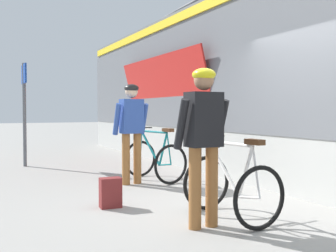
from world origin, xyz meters
name	(u,v)px	position (x,y,z in m)	size (l,w,h in m)	color
ground_plane	(235,212)	(0.00, 0.00, 0.00)	(80.00, 80.00, 0.00)	gray
train_car	(298,77)	(2.77, 1.71, 1.97)	(3.24, 17.46, 3.88)	slate
cyclist_near_in_dark	(203,133)	(-0.73, -0.40, 1.05)	(0.62, 0.32, 1.76)	#935B2D
cyclist_far_in_blue	(132,125)	(-0.49, 2.37, 1.05)	(0.62, 0.33, 1.76)	#935B2D
bicycle_near_white	(231,186)	(-0.26, -0.27, 0.40)	(0.74, 1.09, 0.99)	black
bicycle_far_teal	(155,159)	(0.03, 2.52, 0.40)	(0.87, 1.17, 0.99)	black
backpack_on_platform	(110,193)	(-1.36, 0.92, 0.20)	(0.28, 0.18, 0.40)	maroon
platform_sign_post	(24,97)	(-1.91, 5.57, 1.62)	(0.08, 0.70, 2.40)	#595B60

